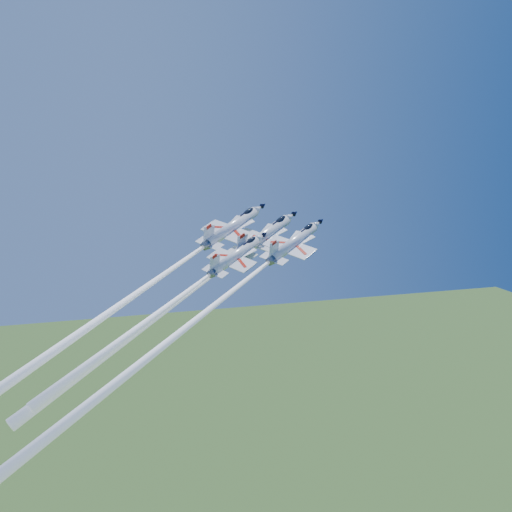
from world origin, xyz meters
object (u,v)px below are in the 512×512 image
object	(u,v)px
jet_left	(131,297)
jet_right	(201,316)
jet_lead	(188,293)
jet_slot	(173,302)

from	to	relation	value
jet_left	jet_right	size ratio (longest dim) A/B	1.13
jet_lead	jet_slot	world-z (taller)	jet_lead
jet_right	jet_lead	bearing A→B (deg)	146.45
jet_slot	jet_left	bearing A→B (deg)	-161.80
jet_lead	jet_slot	size ratio (longest dim) A/B	1.30
jet_slot	jet_right	bearing A→B (deg)	-16.88
jet_left	jet_slot	size ratio (longest dim) A/B	1.58
jet_left	jet_right	world-z (taller)	jet_left
jet_left	jet_right	bearing A→B (deg)	-1.39
jet_lead	jet_right	distance (m)	12.51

